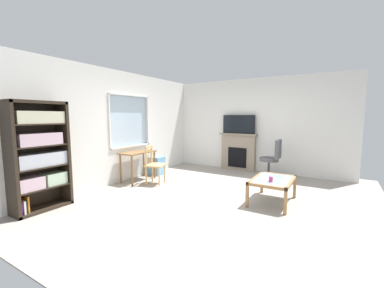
{
  "coord_description": "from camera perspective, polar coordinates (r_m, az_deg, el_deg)",
  "views": [
    {
      "loc": [
        -4.25,
        -2.07,
        1.6
      ],
      "look_at": [
        -0.03,
        0.48,
        1.03
      ],
      "focal_mm": 22.77,
      "sensor_mm": 36.0,
      "label": 1
    }
  ],
  "objects": [
    {
      "name": "plastic_drawer_unit",
      "position": [
        6.77,
        -8.44,
        -5.0
      ],
      "size": [
        0.35,
        0.4,
        0.49
      ],
      "primitive_type": "cube",
      "color": "#72ADDB",
      "rests_on": "ground"
    },
    {
      "name": "bookshelf",
      "position": [
        4.83,
        -32.28,
        -1.84
      ],
      "size": [
        0.9,
        0.38,
        1.85
      ],
      "color": "#2D2319",
      "rests_on": "ground"
    },
    {
      "name": "fireplace",
      "position": [
        7.32,
        10.79,
        -1.78
      ],
      "size": [
        0.26,
        1.11,
        1.09
      ],
      "color": "gray",
      "rests_on": "ground"
    },
    {
      "name": "desk_under_window",
      "position": [
        6.13,
        -12.54,
        -2.9
      ],
      "size": [
        0.9,
        0.47,
        0.73
      ],
      "color": "brown",
      "rests_on": "ground"
    },
    {
      "name": "wall_right",
      "position": [
        7.26,
        14.56,
        4.25
      ],
      "size": [
        0.12,
        5.13,
        2.66
      ],
      "primitive_type": "cube",
      "color": "white",
      "rests_on": "ground"
    },
    {
      "name": "office_chair",
      "position": [
        6.58,
        18.32,
        -2.86
      ],
      "size": [
        0.56,
        0.58,
        1.0
      ],
      "color": "#4C4C51",
      "rests_on": "ground"
    },
    {
      "name": "wall_back_with_window",
      "position": [
        6.21,
        -15.93,
        3.72
      ],
      "size": [
        5.3,
        0.15,
        2.66
      ],
      "color": "white",
      "rests_on": "ground"
    },
    {
      "name": "sippy_cup",
      "position": [
        4.54,
        17.97,
        -7.84
      ],
      "size": [
        0.07,
        0.07,
        0.09
      ],
      "primitive_type": "cylinder",
      "color": "#DB3D84",
      "rests_on": "coffee_table"
    },
    {
      "name": "ground",
      "position": [
        4.99,
        4.95,
        -12.22
      ],
      "size": [
        6.3,
        5.93,
        0.02
      ],
      "primitive_type": "cube",
      "color": "#9E9389"
    },
    {
      "name": "tv",
      "position": [
        7.23,
        10.88,
        4.54
      ],
      "size": [
        0.06,
        0.95,
        0.53
      ],
      "color": "black",
      "rests_on": "fireplace"
    },
    {
      "name": "wooden_chair",
      "position": [
        5.81,
        -8.9,
        -4.75
      ],
      "size": [
        0.51,
        0.5,
        0.9
      ],
      "color": "tan",
      "rests_on": "ground"
    },
    {
      "name": "coffee_table",
      "position": [
        4.78,
        18.36,
        -8.45
      ],
      "size": [
        1.01,
        0.69,
        0.45
      ],
      "color": "#8C9E99",
      "rests_on": "ground"
    }
  ]
}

